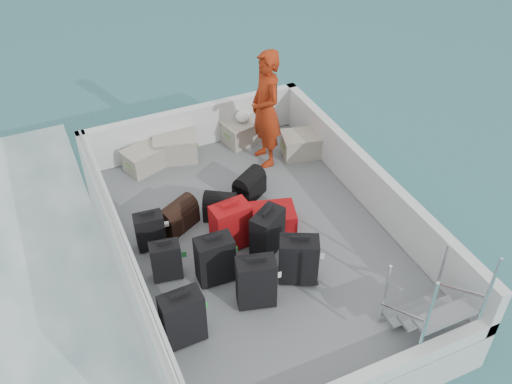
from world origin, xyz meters
TOP-DOWN VIEW (x-y plane):
  - ground at (0.00, 0.00)m, footprint 160.00×160.00m
  - ferry_hull at (0.00, 0.00)m, footprint 3.60×5.00m
  - deck at (0.00, 0.00)m, footprint 3.30×4.70m
  - deck_fittings at (0.35, -0.32)m, footprint 3.60×5.00m
  - suitcase_0 at (-1.39, -1.12)m, footprint 0.46×0.27m
  - suitcase_1 at (-1.28, -0.16)m, footprint 0.39×0.27m
  - suitcase_2 at (-1.30, 0.44)m, footprint 0.38×0.25m
  - suitcase_3 at (-0.45, -0.97)m, footprint 0.50×0.37m
  - suitcase_4 at (-0.75, -0.43)m, footprint 0.46×0.28m
  - suitcase_5 at (-0.35, 0.03)m, footprint 0.51×0.33m
  - suitcase_6 at (0.16, -0.84)m, footprint 0.54×0.45m
  - suitcase_7 at (0.03, -0.25)m, footprint 0.52×0.46m
  - suitcase_8 at (0.27, 0.18)m, footprint 0.78×0.62m
  - duffel_0 at (-0.86, 0.67)m, footprint 0.61×0.52m
  - duffel_1 at (-0.27, 0.62)m, footprint 0.52×0.48m
  - duffel_2 at (0.28, 0.88)m, footprint 0.54×0.50m
  - crate_0 at (-0.91, 2.13)m, footprint 0.66×0.55m
  - crate_1 at (-0.39, 2.20)m, footprint 0.73×0.59m
  - crate_2 at (0.76, 2.20)m, footprint 0.67×0.52m
  - crate_3 at (1.44, 1.47)m, footprint 0.66×0.53m
  - yellow_bag at (0.91, 2.17)m, footprint 0.28×0.26m
  - white_bag at (0.76, 2.20)m, footprint 0.24×0.24m
  - passenger at (0.86, 1.58)m, footprint 0.46×0.69m

SIDE VIEW (x-z plane):
  - ground at x=0.00m, z-range 0.00..0.00m
  - ferry_hull at x=0.00m, z-range 0.00..0.60m
  - deck at x=0.00m, z-range 0.60..0.62m
  - yellow_bag at x=0.91m, z-range 0.62..0.84m
  - suitcase_8 at x=0.27m, z-range 0.62..0.89m
  - duffel_0 at x=-0.86m, z-range 0.62..0.94m
  - duffel_1 at x=-0.27m, z-range 0.62..0.94m
  - duffel_2 at x=0.28m, z-range 0.62..0.94m
  - crate_0 at x=-0.91m, z-range 0.62..0.96m
  - crate_3 at x=1.44m, z-range 0.62..0.97m
  - crate_2 at x=0.76m, z-range 0.62..0.98m
  - crate_1 at x=-0.39m, z-range 0.62..1.01m
  - suitcase_2 at x=-1.30m, z-range 0.62..1.15m
  - suitcase_1 at x=-1.28m, z-range 0.62..1.17m
  - suitcase_7 at x=0.03m, z-range 0.62..1.25m
  - suitcase_6 at x=0.16m, z-range 0.62..1.27m
  - suitcase_4 at x=-0.75m, z-range 0.62..1.28m
  - suitcase_5 at x=-0.35m, z-range 0.62..1.29m
  - suitcase_3 at x=-0.45m, z-range 0.62..1.30m
  - suitcase_0 at x=-1.39m, z-range 0.62..1.32m
  - deck_fittings at x=0.35m, z-range 0.54..1.44m
  - white_bag at x=0.76m, z-range 0.98..1.16m
  - passenger at x=0.86m, z-range 0.62..2.45m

